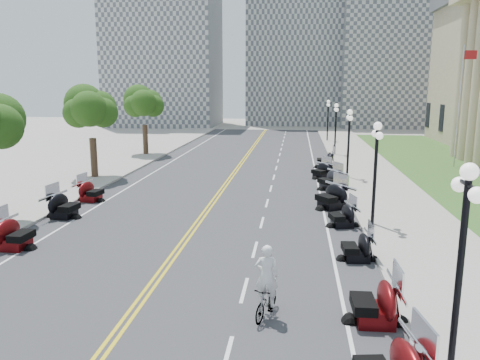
{
  "coord_description": "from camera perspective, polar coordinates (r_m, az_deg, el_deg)",
  "views": [
    {
      "loc": [
        4.82,
        -18.58,
        6.74
      ],
      "look_at": [
        1.99,
        4.8,
        2.0
      ],
      "focal_mm": 35.0,
      "sensor_mm": 36.0,
      "label": 1
    }
  ],
  "objects": [
    {
      "name": "ground",
      "position": [
        20.35,
        -7.28,
        -8.06
      ],
      "size": [
        160.0,
        160.0,
        0.0
      ],
      "primitive_type": "plane",
      "color": "gray"
    },
    {
      "name": "road",
      "position": [
        29.76,
        -2.6,
        -1.72
      ],
      "size": [
        16.0,
        90.0,
        0.01
      ],
      "primitive_type": "cube",
      "color": "#333335",
      "rests_on": "ground"
    },
    {
      "name": "centerline_yellow_a",
      "position": [
        29.78,
        -2.83,
        -1.69
      ],
      "size": [
        0.12,
        90.0,
        0.0
      ],
      "primitive_type": "cube",
      "color": "yellow",
      "rests_on": "road"
    },
    {
      "name": "centerline_yellow_b",
      "position": [
        29.74,
        -2.37,
        -1.71
      ],
      "size": [
        0.12,
        90.0,
        0.0
      ],
      "primitive_type": "cube",
      "color": "yellow",
      "rests_on": "road"
    },
    {
      "name": "edge_line_north",
      "position": [
        29.41,
        9.8,
        -2.02
      ],
      "size": [
        0.12,
        90.0,
        0.0
      ],
      "primitive_type": "cube",
      "color": "white",
      "rests_on": "road"
    },
    {
      "name": "edge_line_south",
      "position": [
        31.43,
        -14.19,
        -1.33
      ],
      "size": [
        0.12,
        90.0,
        0.0
      ],
      "primitive_type": "cube",
      "color": "white",
      "rests_on": "road"
    },
    {
      "name": "lane_dash_4",
      "position": [
        12.64,
        -1.63,
        -20.76
      ],
      "size": [
        0.12,
        2.0,
        0.0
      ],
      "primitive_type": "cube",
      "color": "white",
      "rests_on": "road"
    },
    {
      "name": "lane_dash_5",
      "position": [
        16.14,
        0.53,
        -13.25
      ],
      "size": [
        0.12,
        2.0,
        0.0
      ],
      "primitive_type": "cube",
      "color": "white",
      "rests_on": "road"
    },
    {
      "name": "lane_dash_6",
      "position": [
        19.83,
        1.83,
        -8.46
      ],
      "size": [
        0.12,
        2.0,
        0.0
      ],
      "primitive_type": "cube",
      "color": "white",
      "rests_on": "road"
    },
    {
      "name": "lane_dash_7",
      "position": [
        23.62,
        2.69,
        -5.18
      ],
      "size": [
        0.12,
        2.0,
        0.0
      ],
      "primitive_type": "cube",
      "color": "white",
      "rests_on": "road"
    },
    {
      "name": "lane_dash_8",
      "position": [
        27.47,
        3.32,
        -2.82
      ],
      "size": [
        0.12,
        2.0,
        0.0
      ],
      "primitive_type": "cube",
      "color": "white",
      "rests_on": "road"
    },
    {
      "name": "lane_dash_9",
      "position": [
        31.36,
        3.78,
        -1.04
      ],
      "size": [
        0.12,
        2.0,
        0.0
      ],
      "primitive_type": "cube",
      "color": "white",
      "rests_on": "road"
    },
    {
      "name": "lane_dash_10",
      "position": [
        35.27,
        4.14,
        0.35
      ],
      "size": [
        0.12,
        2.0,
        0.0
      ],
      "primitive_type": "cube",
      "color": "white",
      "rests_on": "road"
    },
    {
      "name": "lane_dash_11",
      "position": [
        39.2,
        4.43,
        1.46
      ],
      "size": [
        0.12,
        2.0,
        0.0
      ],
      "primitive_type": "cube",
      "color": "white",
      "rests_on": "road"
    },
    {
      "name": "lane_dash_12",
      "position": [
        43.14,
        4.67,
        2.37
      ],
      "size": [
        0.12,
        2.0,
        0.0
      ],
      "primitive_type": "cube",
      "color": "white",
      "rests_on": "road"
    },
    {
      "name": "lane_dash_13",
      "position": [
        47.09,
        4.87,
        3.12
      ],
      "size": [
        0.12,
        2.0,
        0.0
      ],
      "primitive_type": "cube",
      "color": "white",
      "rests_on": "road"
    },
    {
      "name": "lane_dash_14",
      "position": [
        51.05,
        5.04,
        3.76
      ],
      "size": [
        0.12,
        2.0,
        0.0
      ],
      "primitive_type": "cube",
      "color": "white",
      "rests_on": "road"
    },
    {
      "name": "lane_dash_15",
      "position": [
        55.02,
        5.18,
        4.3
      ],
      "size": [
        0.12,
        2.0,
        0.0
      ],
      "primitive_type": "cube",
      "color": "white",
      "rests_on": "road"
    },
    {
      "name": "lane_dash_16",
      "position": [
        58.99,
        5.3,
        4.78
      ],
      "size": [
        0.12,
        2.0,
        0.0
      ],
      "primitive_type": "cube",
      "color": "white",
      "rests_on": "road"
    },
    {
      "name": "lane_dash_17",
      "position": [
        62.96,
        5.41,
        5.19
      ],
      "size": [
        0.12,
        2.0,
        0.0
      ],
      "primitive_type": "cube",
      "color": "white",
      "rests_on": "road"
    },
    {
      "name": "lane_dash_18",
      "position": [
        66.94,
        5.51,
        5.55
      ],
      "size": [
        0.12,
        2.0,
        0.0
      ],
      "primitive_type": "cube",
      "color": "white",
      "rests_on": "road"
    },
    {
      "name": "lane_dash_19",
      "position": [
        70.92,
        5.59,
        5.88
      ],
      "size": [
        0.12,
        2.0,
        0.0
      ],
      "primitive_type": "cube",
      "color": "white",
      "rests_on": "road"
    },
    {
      "name": "sidewalk_north",
      "position": [
        29.89,
        17.68,
        -2.05
      ],
      "size": [
        5.0,
        90.0,
        0.15
      ],
      "primitive_type": "cube",
      "color": "#9E9991",
      "rests_on": "ground"
    },
    {
      "name": "sidewalk_south",
      "position": [
        33.11,
        -20.83,
        -0.99
      ],
      "size": [
        5.0,
        90.0,
        0.15
      ],
      "primitive_type": "cube",
      "color": "#9E9991",
      "rests_on": "ground"
    },
    {
      "name": "lawn",
      "position": [
        39.29,
        25.61,
        0.44
      ],
      "size": [
        9.0,
        60.0,
        0.1
      ],
      "primitive_type": "cube",
      "color": "#356023",
      "rests_on": "ground"
    },
    {
      "name": "distant_block_a",
      "position": [
        83.99,
        -9.22,
        15.51
      ],
      "size": [
        18.0,
        14.0,
        26.0
      ],
      "primitive_type": "cube",
      "color": "gray",
      "rests_on": "ground"
    },
    {
      "name": "distant_block_b",
      "position": [
        86.98,
        6.61,
        16.75
      ],
      "size": [
        16.0,
        12.0,
        30.0
      ],
      "primitive_type": "cube",
      "color": "gray",
      "rests_on": "ground"
    },
    {
      "name": "distant_block_c",
      "position": [
        85.44,
        19.05,
        13.63
      ],
      "size": [
        20.0,
        14.0,
        22.0
      ],
      "primitive_type": "cube",
      "color": "gray",
      "rests_on": "ground"
    },
    {
      "name": "street_lamp_1",
      "position": [
        11.97,
        25.21,
        -9.97
      ],
      "size": [
        0.5,
        1.2,
        4.9
      ],
      "primitive_type": null,
      "color": "black",
      "rests_on": "sidewalk_north"
    },
    {
      "name": "street_lamp_2",
      "position": [
        23.27,
        16.14,
        0.68
      ],
      "size": [
        0.5,
        1.2,
        4.9
      ],
      "primitive_type": null,
      "color": "black",
      "rests_on": "sidewalk_north"
    },
    {
      "name": "street_lamp_3",
      "position": [
        35.03,
        13.09,
        4.3
      ],
      "size": [
        0.5,
        1.2,
        4.9
      ],
      "primitive_type": null,
      "color": "black",
      "rests_on": "sidewalk_north"
    },
    {
      "name": "street_lamp_4",
      "position": [
        46.92,
        11.56,
        6.08
      ],
      "size": [
        0.5,
        1.2,
        4.9
      ],
      "primitive_type": null,
      "color": "black",
      "rests_on": "sidewalk_north"
    },
    {
      "name": "street_lamp_5",
      "position": [
        58.85,
        10.65,
        7.15
      ],
      "size": [
        0.5,
        1.2,
        4.9
      ],
      "primitive_type": null,
      "color": "black",
      "rests_on": "sidewalk_north"
    },
    {
      "name": "flagpole",
      "position": [
        42.71,
        25.13,
        7.98
      ],
      "size": [
        1.1,
        0.2,
        10.0
      ],
      "primitive_type": null,
      "color": "silver",
      "rests_on": "ground"
    },
    {
      "name": "tree_3",
      "position": [
        35.85,
        -17.69,
        7.66
      ],
      "size": [
        4.8,
        4.8,
        9.2
      ],
      "primitive_type": null,
      "color": "#235619",
      "rests_on": "sidewalk_south"
    },
    {
      "name": "tree_4",
      "position": [
        47.02,
        -11.61,
        8.72
      ],
      "size": [
        4.8,
        4.8,
        9.2
      ],
      "primitive_type": null,
      "color": "#235619",
      "rests_on": "sidewalk_south"
    },
    {
      "name": "motorcycle_n_4",
      "position": [
        14.36,
        16.17,
        -13.86
      ],
      "size": [
        2.11,
        2.11,
        1.45
      ],
      "primitive_type": null,
      "rotation": [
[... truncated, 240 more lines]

